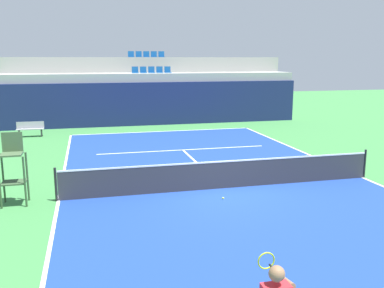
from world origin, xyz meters
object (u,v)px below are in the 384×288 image
(umpire_chair, at_px, (13,166))
(tennis_ball_0, at_px, (223,198))
(player_bench, at_px, (30,128))
(tennis_net, at_px, (224,174))

(umpire_chair, bearing_deg, tennis_ball_0, -10.37)
(umpire_chair, xyz_separation_m, player_bench, (-0.96, 12.03, -0.68))
(umpire_chair, height_order, tennis_ball_0, umpire_chair)
(tennis_net, relative_size, tennis_ball_0, 167.88)
(tennis_net, xyz_separation_m, tennis_ball_0, (-0.39, -1.10, -0.47))
(player_bench, distance_m, tennis_ball_0, 15.07)
(tennis_ball_0, bearing_deg, player_bench, 118.88)
(player_bench, relative_size, tennis_ball_0, 22.73)
(tennis_net, relative_size, player_bench, 7.39)
(tennis_net, bearing_deg, umpire_chair, 179.52)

